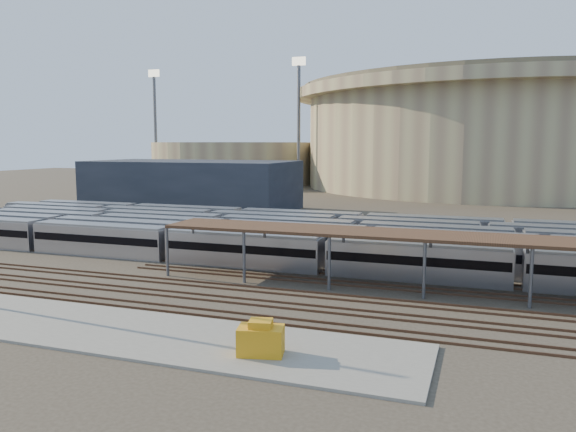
# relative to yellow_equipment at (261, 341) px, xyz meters

# --- Properties ---
(ground) EXTENTS (420.00, 420.00, 0.00)m
(ground) POSITION_rel_yellow_equipment_xyz_m (-9.44, 16.09, -1.10)
(ground) COLOR #383026
(ground) RESTS_ON ground
(apron) EXTENTS (50.00, 9.00, 0.20)m
(apron) POSITION_rel_yellow_equipment_xyz_m (-14.44, 1.09, -1.00)
(apron) COLOR gray
(apron) RESTS_ON ground
(subway_trains) EXTENTS (128.44, 23.90, 3.60)m
(subway_trains) POSITION_rel_yellow_equipment_xyz_m (-5.78, 34.59, 0.70)
(subway_trains) COLOR #AAAAAE
(subway_trains) RESTS_ON ground
(inspection_shed) EXTENTS (60.30, 6.00, 5.30)m
(inspection_shed) POSITION_rel_yellow_equipment_xyz_m (12.56, 20.09, 3.89)
(inspection_shed) COLOR #55565A
(inspection_shed) RESTS_ON ground
(empty_tracks) EXTENTS (170.00, 9.62, 0.18)m
(empty_tracks) POSITION_rel_yellow_equipment_xyz_m (-9.44, 11.09, -1.01)
(empty_tracks) COLOR #4C3323
(empty_tracks) RESTS_ON ground
(stadium) EXTENTS (124.00, 124.00, 32.50)m
(stadium) POSITION_rel_yellow_equipment_xyz_m (15.56, 156.09, 15.38)
(stadium) COLOR tan
(stadium) RESTS_ON ground
(secondary_arena) EXTENTS (56.00, 56.00, 14.00)m
(secondary_arena) POSITION_rel_yellow_equipment_xyz_m (-69.44, 146.09, 5.90)
(secondary_arena) COLOR tan
(secondary_arena) RESTS_ON ground
(service_building) EXTENTS (42.00, 20.00, 10.00)m
(service_building) POSITION_rel_yellow_equipment_xyz_m (-44.44, 71.09, 3.90)
(service_building) COLOR #1E232D
(service_building) RESTS_ON ground
(floodlight_0) EXTENTS (4.00, 1.00, 38.40)m
(floodlight_0) POSITION_rel_yellow_equipment_xyz_m (-39.44, 126.09, 19.55)
(floodlight_0) COLOR #55565A
(floodlight_0) RESTS_ON ground
(floodlight_1) EXTENTS (4.00, 1.00, 38.40)m
(floodlight_1) POSITION_rel_yellow_equipment_xyz_m (-94.44, 136.09, 19.55)
(floodlight_1) COLOR #55565A
(floodlight_1) RESTS_ON ground
(floodlight_3) EXTENTS (4.00, 1.00, 38.40)m
(floodlight_3) POSITION_rel_yellow_equipment_xyz_m (-19.44, 176.09, 19.55)
(floodlight_3) COLOR #55565A
(floodlight_3) RESTS_ON ground
(yellow_equipment) EXTENTS (3.19, 2.38, 1.79)m
(yellow_equipment) POSITION_rel_yellow_equipment_xyz_m (0.00, 0.00, 0.00)
(yellow_equipment) COLOR orange
(yellow_equipment) RESTS_ON apron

